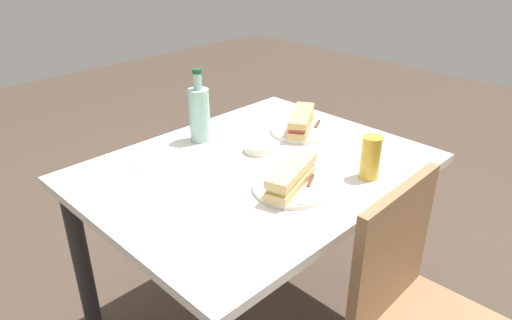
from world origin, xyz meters
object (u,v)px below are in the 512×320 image
(dining_table, at_px, (256,193))
(beer_glass, at_px, (371,157))
(knife_near, at_px, (308,187))
(knife_far, at_px, (315,128))
(olive_bowl, at_px, (258,148))
(baguette_sandwich_far, at_px, (301,121))
(chair_far, at_px, (418,316))
(baguette_sandwich_near, at_px, (291,176))
(plate_near, at_px, (291,188))
(water_bottle, at_px, (199,114))
(plate_far, at_px, (301,130))

(dining_table, bearing_deg, beer_glass, 121.87)
(knife_near, bearing_deg, knife_far, -144.04)
(dining_table, distance_m, beer_glass, 0.42)
(knife_near, relative_size, olive_bowl, 1.62)
(knife_near, distance_m, knife_far, 0.47)
(dining_table, xyz_separation_m, olive_bowl, (-0.08, -0.07, 0.13))
(knife_near, bearing_deg, olive_bowl, -107.48)
(baguette_sandwich_far, height_order, knife_far, baguette_sandwich_far)
(chair_far, xyz_separation_m, knife_near, (0.01, -0.40, 0.26))
(baguette_sandwich_near, bearing_deg, olive_bowl, -115.10)
(baguette_sandwich_far, distance_m, beer_glass, 0.41)
(chair_far, bearing_deg, baguette_sandwich_near, -84.99)
(beer_glass, bearing_deg, chair_far, 57.99)
(plate_near, xyz_separation_m, knife_far, (-0.40, -0.23, 0.01))
(baguette_sandwich_near, relative_size, baguette_sandwich_far, 1.05)
(plate_near, relative_size, water_bottle, 0.86)
(plate_far, bearing_deg, knife_near, 42.77)
(knife_far, bearing_deg, olive_bowl, -6.72)
(olive_bowl, bearing_deg, beer_glass, 106.64)
(knife_far, bearing_deg, water_bottle, -35.32)
(plate_near, relative_size, plate_far, 1.00)
(dining_table, height_order, knife_near, knife_near)
(knife_far, bearing_deg, chair_far, 61.44)
(dining_table, xyz_separation_m, beer_glass, (-0.20, 0.32, 0.18))
(plate_near, height_order, olive_bowl, olive_bowl)
(dining_table, xyz_separation_m, knife_near, (0.02, 0.24, 0.13))
(chair_far, xyz_separation_m, baguette_sandwich_near, (0.04, -0.44, 0.29))
(knife_near, xyz_separation_m, olive_bowl, (-0.10, -0.31, -0.00))
(water_bottle, xyz_separation_m, olive_bowl, (-0.09, 0.23, -0.09))
(baguette_sandwich_far, xyz_separation_m, knife_far, (-0.04, 0.04, -0.03))
(dining_table, height_order, plate_near, plate_near)
(baguette_sandwich_far, height_order, olive_bowl, baguette_sandwich_far)
(plate_far, bearing_deg, water_bottle, -33.75)
(baguette_sandwich_near, xyz_separation_m, olive_bowl, (-0.12, -0.26, -0.03))
(chair_far, xyz_separation_m, plate_far, (-0.33, -0.71, 0.25))
(beer_glass, bearing_deg, water_bottle, -71.86)
(chair_far, xyz_separation_m, baguette_sandwich_far, (-0.33, -0.71, 0.29))
(knife_far, bearing_deg, dining_table, 5.65)
(knife_near, distance_m, water_bottle, 0.54)
(dining_table, xyz_separation_m, chair_far, (0.00, 0.64, -0.13))
(knife_far, height_order, water_bottle, water_bottle)
(olive_bowl, bearing_deg, plate_near, 64.90)
(dining_table, distance_m, knife_far, 0.39)
(knife_far, xyz_separation_m, olive_bowl, (0.28, -0.03, -0.00))
(beer_glass, bearing_deg, plate_far, -108.05)
(dining_table, relative_size, water_bottle, 4.07)
(chair_far, relative_size, plate_near, 3.70)
(olive_bowl, bearing_deg, chair_far, 83.20)
(chair_far, xyz_separation_m, olive_bowl, (-0.08, -0.71, 0.25))
(plate_near, height_order, baguette_sandwich_near, baguette_sandwich_near)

